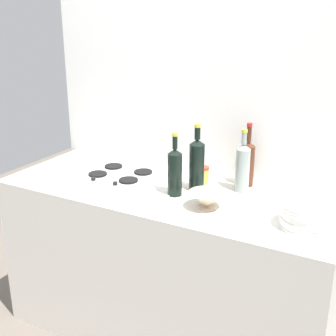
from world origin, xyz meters
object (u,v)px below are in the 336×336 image
at_px(mixing_bowl, 207,200).
at_px(wine_bottle_leftmost, 247,162).
at_px(plate_stack, 306,216).
at_px(wine_bottle_mid_right, 243,167).
at_px(stovetop_hob, 121,176).
at_px(wine_bottle_mid_left, 197,164).
at_px(condiment_jar_front, 203,175).
at_px(butter_dish, 150,200).
at_px(wine_bottle_rightmost, 175,171).

bearing_deg(mixing_bowl, wine_bottle_leftmost, 80.72).
bearing_deg(plate_stack, mixing_bowl, -177.38).
distance_m(wine_bottle_leftmost, wine_bottle_mid_right, 0.09).
relative_size(stovetop_hob, wine_bottle_mid_left, 1.15).
bearing_deg(condiment_jar_front, stovetop_hob, -161.10).
bearing_deg(wine_bottle_leftmost, butter_dish, -123.53).
bearing_deg(wine_bottle_mid_right, condiment_jar_front, 178.29).
distance_m(butter_dish, condiment_jar_front, 0.41).
xyz_separation_m(plate_stack, wine_bottle_leftmost, (-0.39, 0.36, 0.08)).
xyz_separation_m(stovetop_hob, wine_bottle_rightmost, (0.38, -0.07, 0.12)).
height_order(plate_stack, wine_bottle_mid_left, wine_bottle_mid_left).
bearing_deg(butter_dish, wine_bottle_leftmost, 56.47).
relative_size(plate_stack, wine_bottle_mid_left, 0.64).
height_order(stovetop_hob, condiment_jar_front, condiment_jar_front).
xyz_separation_m(stovetop_hob, wine_bottle_mid_left, (0.45, 0.04, 0.13)).
relative_size(stovetop_hob, mixing_bowl, 2.28).
height_order(plate_stack, wine_bottle_leftmost, wine_bottle_leftmost).
bearing_deg(wine_bottle_rightmost, wine_bottle_leftmost, 48.16).
bearing_deg(wine_bottle_mid_left, wine_bottle_leftmost, 43.30).
relative_size(wine_bottle_leftmost, wine_bottle_rightmost, 1.05).
relative_size(mixing_bowl, butter_dish, 1.06).
bearing_deg(stovetop_hob, wine_bottle_mid_right, 12.28).
distance_m(mixing_bowl, condiment_jar_front, 0.33).
relative_size(stovetop_hob, wine_bottle_mid_right, 1.24).
xyz_separation_m(mixing_bowl, condiment_jar_front, (-0.15, 0.30, 0.00)).
distance_m(stovetop_hob, butter_dish, 0.42).
bearing_deg(condiment_jar_front, plate_stack, -24.29).
bearing_deg(mixing_bowl, wine_bottle_mid_right, 76.94).
bearing_deg(wine_bottle_mid_left, wine_bottle_mid_right, 26.26).
height_order(wine_bottle_mid_left, condiment_jar_front, wine_bottle_mid_left).
bearing_deg(wine_bottle_mid_left, mixing_bowl, -52.30).
height_order(stovetop_hob, plate_stack, plate_stack).
height_order(wine_bottle_leftmost, wine_bottle_mid_left, wine_bottle_mid_left).
distance_m(stovetop_hob, wine_bottle_rightmost, 0.41).
bearing_deg(wine_bottle_rightmost, mixing_bowl, -19.11).
distance_m(wine_bottle_mid_right, wine_bottle_rightmost, 0.35).
distance_m(plate_stack, condiment_jar_front, 0.67).
distance_m(wine_bottle_mid_right, condiment_jar_front, 0.24).
xyz_separation_m(wine_bottle_leftmost, wine_bottle_mid_right, (0.01, -0.09, 0.00)).
bearing_deg(butter_dish, wine_bottle_mid_right, 50.37).
distance_m(wine_bottle_rightmost, mixing_bowl, 0.24).
bearing_deg(plate_stack, stovetop_hob, 173.23).
bearing_deg(butter_dish, stovetop_hob, 144.01).
relative_size(plate_stack, butter_dish, 1.33).
height_order(plate_stack, wine_bottle_rightmost, wine_bottle_rightmost).
bearing_deg(butter_dish, mixing_bowl, 21.43).
distance_m(wine_bottle_leftmost, mixing_bowl, 0.39).
xyz_separation_m(plate_stack, wine_bottle_rightmost, (-0.67, 0.05, 0.08)).
relative_size(wine_bottle_mid_right, mixing_bowl, 1.83).
xyz_separation_m(stovetop_hob, wine_bottle_mid_right, (0.66, 0.14, 0.12)).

